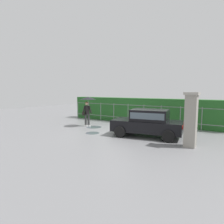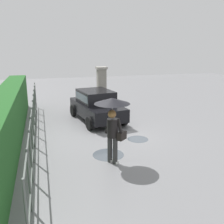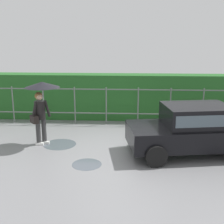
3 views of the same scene
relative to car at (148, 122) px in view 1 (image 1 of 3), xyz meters
name	(u,v)px [view 1 (image 1 of 3)]	position (x,y,z in m)	size (l,w,h in m)	color
ground_plane	(115,131)	(-2.20, 0.09, -0.80)	(40.00, 40.00, 0.00)	slate
car	(148,122)	(0.00, 0.00, 0.00)	(3.93, 2.33, 1.48)	black
pedestrian	(87,104)	(-4.68, 0.50, 0.75)	(1.10, 1.10, 2.06)	#333333
gate_pillar	(191,119)	(2.33, -0.83, 0.44)	(0.60, 0.60, 2.42)	gray
fence_section	(136,113)	(-2.17, 2.91, 0.02)	(11.42, 0.05, 1.50)	#59605B
hedge_row	(141,111)	(-2.17, 3.84, 0.15)	(12.37, 0.90, 1.90)	#235B23
puddle_near	(93,133)	(-3.05, -1.00, -0.80)	(0.82, 0.82, 0.00)	#4C545B
puddle_far	(94,127)	(-4.15, 0.50, -0.80)	(1.06, 1.06, 0.00)	#4C545B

